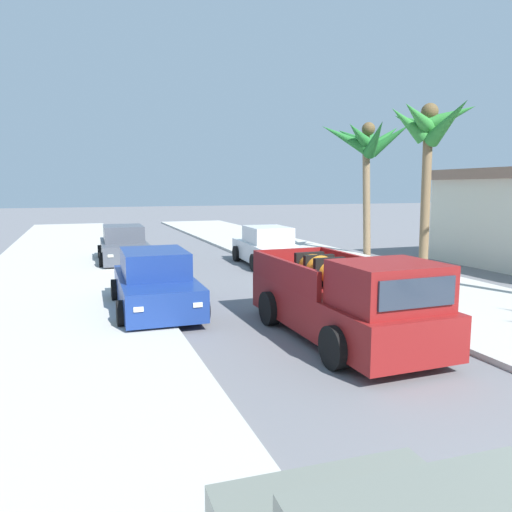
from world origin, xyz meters
TOP-DOWN VIEW (x-y plane):
  - sidewalk_left at (-5.02, 12.00)m, footprint 5.22×60.00m
  - sidewalk_right at (5.02, 12.00)m, footprint 5.22×60.00m
  - curb_left at (-3.80, 12.00)m, footprint 0.16×60.00m
  - curb_right at (3.80, 12.00)m, footprint 0.16×60.00m
  - pickup_truck at (0.67, 7.74)m, footprint 2.28×5.24m
  - car_left_near at (-2.61, 19.79)m, footprint 2.09×4.29m
  - car_left_mid at (-2.57, 11.38)m, footprint 2.08×4.29m
  - car_left_far at (2.73, 17.42)m, footprint 2.18×4.32m
  - palm_tree_left_fore at (7.90, 18.49)m, footprint 3.81×3.93m
  - palm_tree_left_back at (7.47, 13.82)m, footprint 3.46×4.07m

SIDE VIEW (x-z plane):
  - curb_left at x=-3.80m, z-range 0.00..0.10m
  - curb_right at x=3.80m, z-range 0.00..0.10m
  - sidewalk_left at x=-5.02m, z-range 0.00..0.12m
  - sidewalk_right at x=5.02m, z-range 0.00..0.12m
  - car_left_near at x=-2.61m, z-range -0.06..1.48m
  - car_left_mid at x=-2.57m, z-range -0.06..1.48m
  - car_left_far at x=2.73m, z-range -0.06..1.48m
  - pickup_truck at x=0.67m, z-range -0.09..1.71m
  - palm_tree_left_fore at x=7.90m, z-range 1.98..7.98m
  - palm_tree_left_back at x=7.47m, z-range 2.04..8.10m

